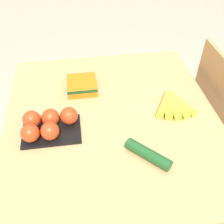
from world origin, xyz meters
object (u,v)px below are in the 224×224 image
object	(u,v)px
tomato_pack	(47,125)
cucumber_near	(148,154)
chair	(222,128)
carrot_bag	(82,85)
banana_bunch	(173,104)

from	to	relation	value
tomato_pack	cucumber_near	size ratio (longest dim) A/B	1.46
chair	carrot_bag	bearing A→B (deg)	81.92
cucumber_near	carrot_bag	bearing A→B (deg)	-154.44
chair	banana_bunch	xyz separation A→B (m)	(0.09, -0.37, 0.31)
carrot_bag	tomato_pack	bearing A→B (deg)	-30.39
chair	tomato_pack	world-z (taller)	chair
cucumber_near	banana_bunch	bearing A→B (deg)	145.60
banana_bunch	carrot_bag	xyz separation A→B (m)	(-0.19, -0.39, 0.01)
carrot_bag	cucumber_near	world-z (taller)	carrot_bag
banana_bunch	cucumber_near	world-z (taller)	cucumber_near
tomato_pack	chair	bearing A→B (deg)	100.02
carrot_bag	cucumber_near	xyz separation A→B (m)	(0.45, 0.21, -0.01)
tomato_pack	carrot_bag	xyz separation A→B (m)	(-0.26, 0.15, -0.01)
tomato_pack	cucumber_near	xyz separation A→B (m)	(0.19, 0.37, -0.02)
tomato_pack	cucumber_near	world-z (taller)	tomato_pack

